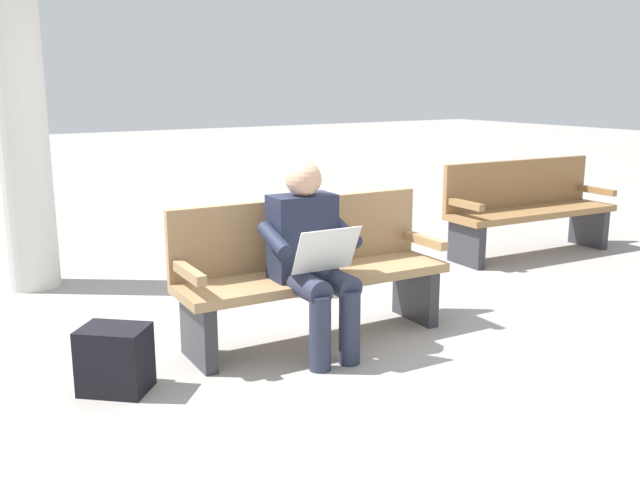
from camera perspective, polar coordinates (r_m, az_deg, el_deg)
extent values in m
plane|color=gray|center=(4.65, -0.33, -8.00)|extent=(40.00, 40.00, 0.00)
cube|color=#9E7A51|center=(4.52, -0.34, -3.02)|extent=(1.82, 0.56, 0.06)
cube|color=#9E7A51|center=(4.64, -1.64, 0.64)|extent=(1.80, 0.13, 0.45)
cube|color=#9E7A51|center=(4.94, 8.28, 0.01)|extent=(0.08, 0.48, 0.06)
cube|color=#9E7A51|center=(4.15, -10.65, -2.54)|extent=(0.08, 0.48, 0.06)
cube|color=#2D2D33|center=(5.01, 7.69, -4.24)|extent=(0.10, 0.44, 0.39)
cube|color=#2D2D33|center=(4.27, -9.81, -7.32)|extent=(0.10, 0.44, 0.39)
cube|color=#1E2338|center=(4.35, -1.44, 0.29)|extent=(0.41, 0.24, 0.52)
sphere|color=tan|center=(4.27, -1.34, 4.95)|extent=(0.22, 0.22, 0.22)
cylinder|color=#282D42|center=(4.28, 1.09, -3.30)|extent=(0.17, 0.43, 0.15)
cylinder|color=#282D42|center=(4.19, -1.27, -3.67)|extent=(0.17, 0.43, 0.15)
cylinder|color=#282D42|center=(4.20, 2.40, -7.06)|extent=(0.13, 0.13, 0.45)
cylinder|color=#282D42|center=(4.10, 0.01, -7.54)|extent=(0.13, 0.13, 0.45)
cylinder|color=#1E2338|center=(4.38, 1.94, 0.71)|extent=(0.10, 0.32, 0.18)
cylinder|color=#1E2338|center=(4.15, -3.71, 0.03)|extent=(0.10, 0.32, 0.18)
cube|color=silver|center=(4.10, 0.54, -0.85)|extent=(0.41, 0.15, 0.27)
cube|color=black|center=(4.01, -16.24, -9.24)|extent=(0.44, 0.43, 0.36)
cube|color=black|center=(4.15, -15.31, -9.20)|extent=(0.21, 0.19, 0.16)
cube|color=olive|center=(7.06, 16.78, 2.17)|extent=(1.83, 0.59, 0.06)
cube|color=olive|center=(7.17, 15.69, 4.46)|extent=(1.80, 0.16, 0.45)
cube|color=olive|center=(7.66, 21.34, 3.77)|extent=(0.09, 0.48, 0.06)
cube|color=olive|center=(6.46, 11.55, 2.87)|extent=(0.09, 0.48, 0.06)
cube|color=#2D2D33|center=(7.69, 20.87, 0.99)|extent=(0.11, 0.44, 0.39)
cube|color=#2D2D33|center=(6.56, 11.74, -0.33)|extent=(0.11, 0.44, 0.39)
cylinder|color=silver|center=(6.06, -23.57, 12.90)|extent=(0.44, 0.44, 3.55)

